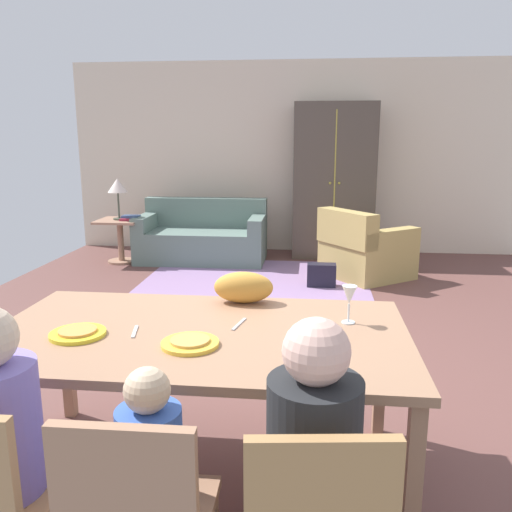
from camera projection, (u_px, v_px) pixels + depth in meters
ground_plane at (277, 330)px, 4.59m from camera, size 6.43×6.72×0.02m
back_wall at (294, 158)px, 7.60m from camera, size 6.43×0.10×2.70m
dining_table at (199, 343)px, 2.44m from camera, size 1.93×1.10×0.76m
plate_near_man at (78, 334)px, 2.37m from camera, size 0.25×0.25×0.02m
pizza_near_man at (78, 331)px, 2.36m from camera, size 0.17×0.17×0.01m
plate_near_child at (190, 344)px, 2.25m from camera, size 0.25×0.25×0.02m
pizza_near_child at (190, 340)px, 2.25m from camera, size 0.17×0.17×0.01m
wine_glass at (349, 297)px, 2.50m from camera, size 0.07×0.07×0.19m
fork at (135, 332)px, 2.41m from camera, size 0.05×0.15×0.01m
knife at (239, 324)px, 2.51m from camera, size 0.05×0.17×0.01m
person_man at (6, 467)px, 1.83m from camera, size 0.30×0.40×1.11m
person_child at (155, 499)px, 1.79m from camera, size 0.22×0.29×0.92m
person_woman at (311, 488)px, 1.72m from camera, size 0.31×0.41×1.11m
cat at (244, 287)px, 2.83m from camera, size 0.33×0.17×0.17m
area_rug at (257, 277)px, 6.29m from camera, size 2.60×1.80×0.01m
couch at (203, 238)px, 7.14m from camera, size 1.70×0.86×0.82m
armchair at (364, 251)px, 6.25m from camera, size 1.20×1.20×0.82m
armoire at (334, 181)px, 7.23m from camera, size 1.10×0.59×2.10m
side_table at (120, 235)px, 6.99m from camera, size 0.56×0.56×0.58m
table_lamp at (118, 187)px, 6.85m from camera, size 0.26×0.26×0.54m
book_lower at (129, 219)px, 6.86m from camera, size 0.22×0.16×0.03m
book_upper at (131, 216)px, 6.92m from camera, size 0.22×0.16×0.03m
handbag at (321, 275)px, 5.89m from camera, size 0.32×0.16×0.26m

